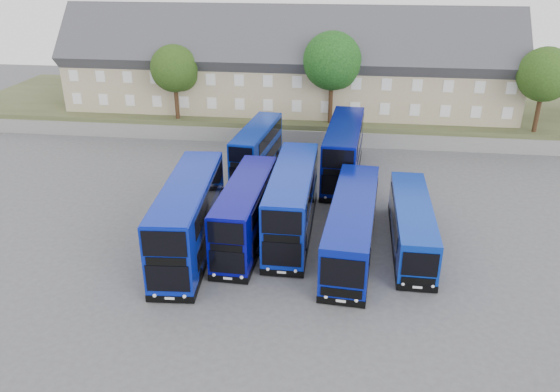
{
  "coord_description": "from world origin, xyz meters",
  "views": [
    {
      "loc": [
        3.86,
        -29.05,
        18.34
      ],
      "look_at": [
        -0.68,
        6.2,
        2.2
      ],
      "focal_mm": 35.0,
      "sensor_mm": 36.0,
      "label": 1
    }
  ],
  "objects_px": {
    "coach_east_a": "(352,226)",
    "tree_east": "(546,76)",
    "tree_west": "(176,70)",
    "dd_front_mid": "(246,214)",
    "dd_front_left": "(189,219)",
    "tree_mid": "(334,63)"
  },
  "relations": [
    {
      "from": "tree_west",
      "to": "tree_east",
      "type": "height_order",
      "value": "tree_east"
    },
    {
      "from": "coach_east_a",
      "to": "tree_west",
      "type": "height_order",
      "value": "tree_west"
    },
    {
      "from": "tree_west",
      "to": "tree_mid",
      "type": "height_order",
      "value": "tree_mid"
    },
    {
      "from": "dd_front_left",
      "to": "tree_mid",
      "type": "xyz_separation_m",
      "value": [
        8.19,
        24.07,
        5.69
      ]
    },
    {
      "from": "tree_west",
      "to": "dd_front_mid",
      "type": "bearing_deg",
      "value": -62.76
    },
    {
      "from": "tree_east",
      "to": "coach_east_a",
      "type": "bearing_deg",
      "value": -128.6
    },
    {
      "from": "dd_front_left",
      "to": "dd_front_mid",
      "type": "relative_size",
      "value": 1.14
    },
    {
      "from": "coach_east_a",
      "to": "tree_east",
      "type": "relative_size",
      "value": 1.63
    },
    {
      "from": "dd_front_left",
      "to": "dd_front_mid",
      "type": "distance_m",
      "value": 3.86
    },
    {
      "from": "dd_front_left",
      "to": "tree_west",
      "type": "relative_size",
      "value": 1.61
    },
    {
      "from": "coach_east_a",
      "to": "tree_east",
      "type": "bearing_deg",
      "value": 55.7
    },
    {
      "from": "coach_east_a",
      "to": "tree_west",
      "type": "relative_size",
      "value": 1.73
    },
    {
      "from": "dd_front_mid",
      "to": "tree_mid",
      "type": "height_order",
      "value": "tree_mid"
    },
    {
      "from": "dd_front_mid",
      "to": "tree_east",
      "type": "relative_size",
      "value": 1.33
    },
    {
      "from": "coach_east_a",
      "to": "tree_west",
      "type": "xyz_separation_m",
      "value": [
        -18.34,
        22.12,
        5.29
      ]
    },
    {
      "from": "dd_front_left",
      "to": "dd_front_mid",
      "type": "xyz_separation_m",
      "value": [
        3.43,
        1.74,
        -0.27
      ]
    },
    {
      "from": "dd_front_mid",
      "to": "tree_mid",
      "type": "xyz_separation_m",
      "value": [
        4.76,
        22.33,
        5.97
      ]
    },
    {
      "from": "dd_front_left",
      "to": "tree_mid",
      "type": "bearing_deg",
      "value": 66.82
    },
    {
      "from": "tree_east",
      "to": "dd_front_left",
      "type": "bearing_deg",
      "value": -140.1
    },
    {
      "from": "dd_front_left",
      "to": "coach_east_a",
      "type": "xyz_separation_m",
      "value": [
        10.53,
        1.46,
        -0.62
      ]
    },
    {
      "from": "dd_front_left",
      "to": "dd_front_mid",
      "type": "bearing_deg",
      "value": 22.58
    },
    {
      "from": "tree_west",
      "to": "tree_east",
      "type": "xyz_separation_m",
      "value": [
        36.0,
        0.0,
        0.34
      ]
    }
  ]
}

